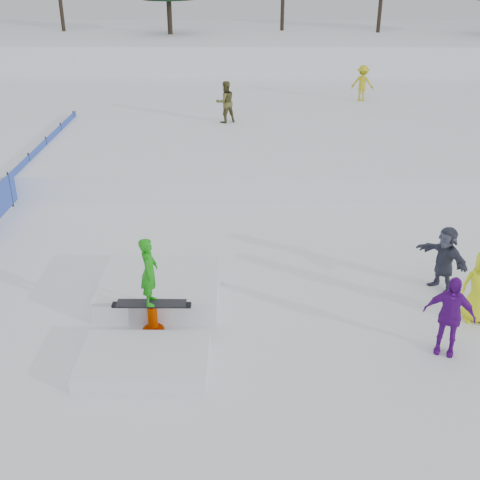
{
  "coord_description": "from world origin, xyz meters",
  "views": [
    {
      "loc": [
        0.59,
        -10.39,
        7.09
      ],
      "look_at": [
        0.5,
        2.0,
        1.1
      ],
      "focal_mm": 45.0,
      "sensor_mm": 36.0,
      "label": 1
    }
  ],
  "objects_px": {
    "walker_olive": "(225,102)",
    "spectator_yellow": "(480,287)",
    "safety_fence": "(10,190)",
    "spectator_dark": "(445,259)",
    "walker_ygreen": "(363,83)",
    "spectator_purple": "(449,315)",
    "jib_rail_feature": "(156,304)"
  },
  "relations": [
    {
      "from": "spectator_purple",
      "to": "spectator_yellow",
      "type": "height_order",
      "value": "spectator_purple"
    },
    {
      "from": "safety_fence",
      "to": "walker_olive",
      "type": "xyz_separation_m",
      "value": [
        6.33,
        6.99,
        1.07
      ]
    },
    {
      "from": "walker_ygreen",
      "to": "spectator_yellow",
      "type": "bearing_deg",
      "value": 109.38
    },
    {
      "from": "walker_ygreen",
      "to": "spectator_purple",
      "type": "xyz_separation_m",
      "value": [
        -1.5,
        -18.22,
        -0.77
      ]
    },
    {
      "from": "walker_ygreen",
      "to": "spectator_yellow",
      "type": "relative_size",
      "value": 1.0
    },
    {
      "from": "spectator_yellow",
      "to": "safety_fence",
      "type": "bearing_deg",
      "value": 162.36
    },
    {
      "from": "safety_fence",
      "to": "spectator_dark",
      "type": "distance_m",
      "value": 12.63
    },
    {
      "from": "walker_ygreen",
      "to": "spectator_purple",
      "type": "bearing_deg",
      "value": 106.35
    },
    {
      "from": "jib_rail_feature",
      "to": "spectator_purple",
      "type": "bearing_deg",
      "value": -11.99
    },
    {
      "from": "spectator_yellow",
      "to": "jib_rail_feature",
      "type": "xyz_separation_m",
      "value": [
        -6.77,
        0.09,
        -0.49
      ]
    },
    {
      "from": "walker_olive",
      "to": "walker_ygreen",
      "type": "distance_m",
      "value": 7.32
    },
    {
      "from": "walker_olive",
      "to": "jib_rail_feature",
      "type": "height_order",
      "value": "walker_olive"
    },
    {
      "from": "jib_rail_feature",
      "to": "safety_fence",
      "type": "bearing_deg",
      "value": 130.69
    },
    {
      "from": "walker_olive",
      "to": "walker_ygreen",
      "type": "bearing_deg",
      "value": -172.19
    },
    {
      "from": "spectator_purple",
      "to": "walker_ygreen",
      "type": "bearing_deg",
      "value": 107.87
    },
    {
      "from": "spectator_dark",
      "to": "walker_olive",
      "type": "bearing_deg",
      "value": 172.85
    },
    {
      "from": "walker_olive",
      "to": "spectator_purple",
      "type": "distance_m",
      "value": 15.06
    },
    {
      "from": "safety_fence",
      "to": "spectator_dark",
      "type": "xyz_separation_m",
      "value": [
        11.65,
        -4.87,
        0.23
      ]
    },
    {
      "from": "safety_fence",
      "to": "walker_ygreen",
      "type": "distance_m",
      "value": 16.63
    },
    {
      "from": "walker_olive",
      "to": "spectator_yellow",
      "type": "height_order",
      "value": "walker_olive"
    },
    {
      "from": "walker_olive",
      "to": "safety_fence",
      "type": "bearing_deg",
      "value": 23.14
    },
    {
      "from": "jib_rail_feature",
      "to": "spectator_dark",
      "type": "bearing_deg",
      "value": 10.64
    },
    {
      "from": "spectator_purple",
      "to": "jib_rail_feature",
      "type": "relative_size",
      "value": 0.38
    },
    {
      "from": "spectator_dark",
      "to": "walker_ygreen",
      "type": "bearing_deg",
      "value": 145.6
    },
    {
      "from": "walker_ygreen",
      "to": "jib_rail_feature",
      "type": "xyz_separation_m",
      "value": [
        -7.27,
        -17.0,
        -1.29
      ]
    },
    {
      "from": "walker_olive",
      "to": "spectator_yellow",
      "type": "xyz_separation_m",
      "value": [
        5.67,
        -13.16,
        -0.82
      ]
    },
    {
      "from": "safety_fence",
      "to": "spectator_purple",
      "type": "bearing_deg",
      "value": -33.59
    },
    {
      "from": "walker_ygreen",
      "to": "spectator_purple",
      "type": "relative_size",
      "value": 0.96
    },
    {
      "from": "safety_fence",
      "to": "spectator_dark",
      "type": "height_order",
      "value": "spectator_dark"
    },
    {
      "from": "walker_olive",
      "to": "spectator_yellow",
      "type": "bearing_deg",
      "value": 88.63
    },
    {
      "from": "spectator_dark",
      "to": "jib_rail_feature",
      "type": "bearing_deg",
      "value": -110.67
    },
    {
      "from": "walker_olive",
      "to": "spectator_dark",
      "type": "xyz_separation_m",
      "value": [
        5.32,
        -11.86,
        -0.84
      ]
    }
  ]
}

